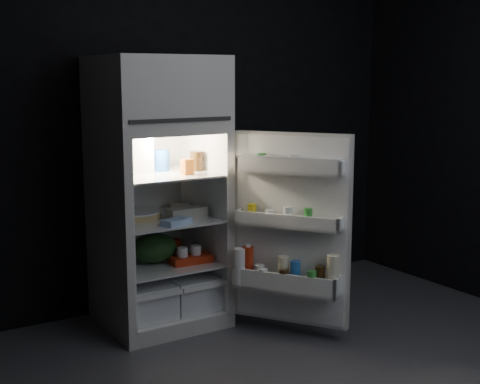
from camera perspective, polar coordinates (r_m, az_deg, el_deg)
wall_back at (r=4.84m, az=-6.56°, el=6.25°), size 4.00×0.00×2.70m
refrigerator at (r=4.44m, az=-7.15°, el=0.77°), size 0.76×0.71×1.78m
fridge_door at (r=4.21m, az=4.23°, el=-3.51°), size 0.56×0.70×1.22m
milk_jug at (r=4.40m, az=-8.61°, el=3.17°), size 0.15×0.15×0.24m
mayo_jar at (r=4.49m, az=-6.72°, el=2.70°), size 0.14×0.14×0.14m
jam_jar at (r=4.47m, az=-3.73°, el=2.66°), size 0.10×0.10×0.13m
amber_bottle at (r=4.38m, az=-10.95°, el=2.94°), size 0.09×0.09×0.22m
small_carton at (r=4.31m, az=-4.53°, el=2.16°), size 0.08×0.06×0.10m
egg_carton at (r=4.42m, az=-4.56°, el=-1.79°), size 0.27×0.12×0.07m
pie at (r=4.45m, az=-8.80°, el=-1.98°), size 0.39×0.39×0.04m
flat_package at (r=4.23m, az=-5.45°, el=-2.55°), size 0.22×0.15×0.04m
wrapped_pkg at (r=4.70m, az=-5.16°, el=-1.21°), size 0.11×0.09×0.05m
produce_bag at (r=4.48m, az=-7.35°, el=-4.77°), size 0.36×0.33×0.20m
yogurt_tray at (r=4.48m, az=-4.25°, el=-5.71°), size 0.29×0.17×0.05m
small_can_red at (r=4.76m, az=-5.46°, el=-4.54°), size 0.08×0.08×0.09m
small_can_silver at (r=4.74m, az=-4.43°, el=-4.58°), size 0.10×0.10×0.09m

